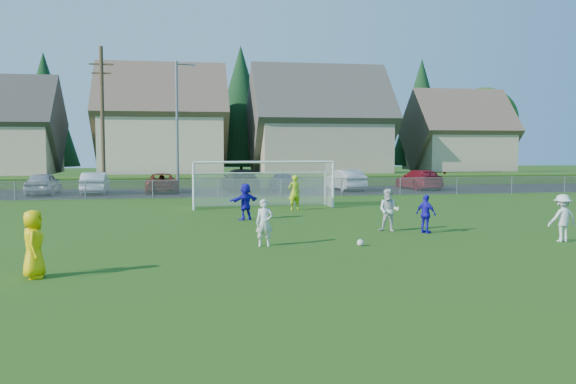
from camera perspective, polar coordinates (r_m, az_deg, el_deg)
The scene contains 24 objects.
ground at distance 17.10m, azimuth 4.67°, elevation -6.66°, with size 160.00×160.00×0.00m, color #193D0C.
asphalt_lot at distance 44.07m, azimuth -4.38°, elevation 0.05°, with size 60.00×60.00×0.00m, color black.
grass_embankment at distance 51.50m, azimuth -5.20°, elevation 1.09°, with size 70.00×6.00×0.80m, color #1E420F.
soccer_ball at distance 20.05m, azimuth 6.78°, elevation -4.73°, with size 0.22×0.22×0.22m, color white.
referee at distance 16.27m, azimuth -22.72°, elevation -4.52°, with size 0.83×0.54×1.69m, color yellow.
player_white_a at distance 19.82m, azimuth -2.22°, elevation -2.89°, with size 0.56×0.37×1.53m, color silver.
player_white_b at distance 23.49m, azimuth 9.42°, elevation -1.70°, with size 0.79×0.62×1.64m, color silver.
player_white_c at distance 22.75m, azimuth 24.29°, elevation -2.24°, with size 1.05×0.60×1.62m, color silver.
player_blue_a at distance 23.36m, azimuth 12.79°, elevation -2.02°, with size 0.85×0.35×1.44m, color #2015C5.
player_blue_b at distance 27.01m, azimuth -4.01°, elevation -0.90°, with size 1.50×0.48×1.62m, color #2015C5.
goalkeeper at distance 31.05m, azimuth 0.60°, elevation -0.06°, with size 0.65×0.43×1.79m, color #B4DB19.
car_a at distance 44.14m, azimuth -21.92°, elevation 0.73°, with size 1.78×4.41×1.50m, color #95969C.
car_b at distance 43.82m, azimuth -17.59°, elevation 0.80°, with size 1.57×4.49×1.48m, color silver.
car_c at distance 43.82m, azimuth -11.73°, elevation 0.84°, with size 2.27×4.93×1.37m, color #63150B.
car_d at distance 43.94m, azimuth -4.48°, elevation 1.10°, with size 2.30×5.65×1.64m, color black.
car_e at distance 43.82m, azimuth -0.54°, elevation 0.95°, with size 1.65×4.10×1.40m, color #131744.
car_f at distance 45.32m, azimuth 5.42°, elevation 1.13°, with size 1.63×4.67×1.54m, color silver.
car_g at distance 47.27m, azimuth 12.16°, elevation 1.15°, with size 2.09×5.14×1.49m, color maroon.
soccer_goal at distance 32.61m, azimuth -2.45°, elevation 1.43°, with size 7.42×1.90×2.50m.
chainlink_fence at distance 38.57m, azimuth -3.60°, elevation 0.38°, with size 52.06×0.06×1.20m.
streetlight at distance 42.28m, azimuth -10.27°, elevation 6.37°, with size 1.38×0.18×9.00m.
utility_pole at distance 43.60m, azimuth -16.97°, elevation 6.59°, with size 1.60×0.26×10.00m.
houses_row at distance 59.18m, azimuth -3.93°, elevation 8.23°, with size 53.90×11.45×13.27m.
tree_row at distance 65.30m, azimuth -5.33°, elevation 7.47°, with size 65.98×12.36×13.80m.
Camera 1 is at (-4.25, -16.24, 3.24)m, focal length 38.00 mm.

